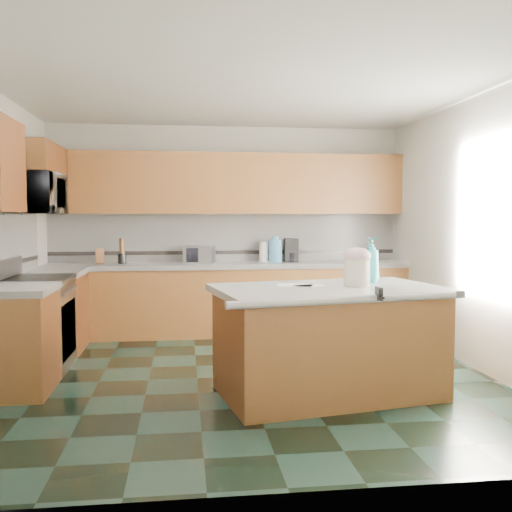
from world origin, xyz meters
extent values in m
plane|color=black|center=(0.00, 0.00, 0.00)|extent=(4.60, 4.60, 0.00)
plane|color=white|center=(0.00, 0.00, 2.70)|extent=(4.60, 4.60, 0.00)
cube|color=silver|center=(0.00, 2.32, 1.35)|extent=(4.60, 0.04, 2.70)
cube|color=silver|center=(0.00, -2.32, 1.35)|extent=(4.60, 0.04, 2.70)
cube|color=silver|center=(2.32, 0.00, 1.35)|extent=(0.04, 4.60, 2.70)
cube|color=#3E190B|center=(0.00, 2.00, 0.43)|extent=(4.60, 0.60, 0.86)
cube|color=white|center=(0.00, 2.00, 0.89)|extent=(4.60, 0.64, 0.06)
cube|color=#3E190B|center=(0.00, 2.13, 1.94)|extent=(4.60, 0.33, 0.78)
cube|color=silver|center=(0.00, 2.29, 1.24)|extent=(4.60, 0.02, 0.63)
cube|color=black|center=(0.00, 2.28, 1.04)|extent=(4.60, 0.01, 0.05)
cube|color=#3E190B|center=(-2.00, 1.29, 0.43)|extent=(0.60, 0.82, 0.86)
cube|color=white|center=(-2.00, 1.29, 0.89)|extent=(0.64, 0.82, 0.06)
cube|color=#3E190B|center=(-2.00, -0.24, 0.43)|extent=(0.60, 0.72, 0.86)
cube|color=white|center=(-2.00, -0.24, 0.89)|extent=(0.64, 0.72, 0.06)
cube|color=silver|center=(-2.29, 0.55, 1.24)|extent=(0.02, 2.30, 0.63)
cube|color=black|center=(-2.28, 0.55, 1.04)|extent=(0.01, 2.30, 0.05)
cube|color=#3E190B|center=(-2.13, 1.42, 1.94)|extent=(0.33, 1.09, 0.78)
cube|color=#B7B7BC|center=(-2.00, 0.50, 0.44)|extent=(0.60, 0.76, 0.88)
cube|color=black|center=(-1.71, 0.50, 0.40)|extent=(0.02, 0.68, 0.55)
cube|color=black|center=(-2.00, 0.50, 0.90)|extent=(0.62, 0.78, 0.04)
cylinder|color=#B7B7BC|center=(-1.68, 0.50, 0.78)|extent=(0.02, 0.66, 0.02)
cube|color=#B7B7BC|center=(-2.26, 0.50, 1.02)|extent=(0.06, 0.76, 0.18)
imported|color=#B7B7BC|center=(-2.00, 0.50, 1.73)|extent=(0.50, 0.73, 0.41)
cube|color=#3E190B|center=(0.65, -0.62, 0.43)|extent=(1.93, 1.31, 0.86)
cube|color=white|center=(0.65, -0.62, 0.89)|extent=(2.04, 1.43, 0.06)
cylinder|color=white|center=(0.65, -1.17, 0.89)|extent=(1.86, 0.39, 0.06)
cylinder|color=#EEE3CA|center=(0.90, -0.60, 1.03)|extent=(0.28, 0.28, 0.22)
ellipsoid|color=beige|center=(0.90, -0.60, 1.18)|extent=(0.23, 0.23, 0.14)
cylinder|color=tan|center=(0.90, -0.60, 1.23)|extent=(0.08, 0.03, 0.03)
sphere|color=tan|center=(0.86, -0.60, 1.23)|extent=(0.04, 0.04, 0.04)
sphere|color=tan|center=(0.94, -0.60, 1.23)|extent=(0.04, 0.04, 0.04)
imported|color=teal|center=(1.11, -0.32, 1.12)|extent=(0.21, 0.21, 0.40)
cube|color=white|center=(0.51, -0.54, 0.92)|extent=(0.30, 0.26, 0.00)
cube|color=white|center=(0.38, -0.48, 0.92)|extent=(0.35, 0.30, 0.00)
cube|color=black|center=(0.90, -1.15, 0.93)|extent=(0.04, 0.11, 0.10)
cylinder|color=black|center=(0.90, -1.22, 0.91)|extent=(0.02, 0.08, 0.02)
cube|color=#472814|center=(-1.61, 2.05, 1.01)|extent=(0.13, 0.16, 0.21)
cylinder|color=black|center=(-1.34, 2.08, 0.99)|extent=(0.10, 0.10, 0.13)
cylinder|color=#472814|center=(-1.34, 2.08, 1.15)|extent=(0.06, 0.06, 0.19)
cube|color=#B7B7BC|center=(-0.37, 2.05, 1.03)|extent=(0.42, 0.33, 0.22)
cube|color=black|center=(-0.37, 1.93, 1.03)|extent=(0.34, 0.01, 0.18)
cylinder|color=white|center=(0.47, 2.10, 1.05)|extent=(0.12, 0.12, 0.26)
cylinder|color=#B7B7BC|center=(0.47, 2.10, 0.93)|extent=(0.17, 0.17, 0.01)
cylinder|color=#4F91C1|center=(0.62, 2.06, 1.07)|extent=(0.18, 0.18, 0.30)
cylinder|color=#4F91C1|center=(0.62, 2.06, 1.24)|extent=(0.08, 0.08, 0.04)
cube|color=black|center=(0.83, 2.08, 1.07)|extent=(0.20, 0.22, 0.31)
cylinder|color=black|center=(0.83, 2.03, 0.98)|extent=(0.13, 0.13, 0.13)
imported|color=white|center=(1.89, 2.05, 1.05)|extent=(0.15, 0.15, 0.26)
cylinder|color=red|center=(1.89, 2.05, 1.20)|extent=(0.02, 0.02, 0.03)
cube|color=white|center=(2.29, -0.20, 1.50)|extent=(0.02, 1.40, 1.10)
camera|label=1|loc=(-0.56, -5.27, 1.50)|focal=40.00mm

